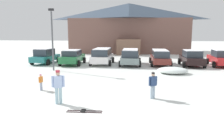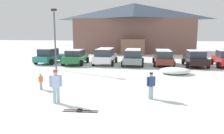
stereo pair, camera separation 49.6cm
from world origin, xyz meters
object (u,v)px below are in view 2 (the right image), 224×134
Objects in this scene: parked_maroon_van at (163,57)px; skier_teen_in_navy_coat at (151,84)px; skier_child_in_orange_jacket at (41,81)px; parked_teal_hatchback at (49,56)px; lamp_post at (55,36)px; parked_grey_wagon at (133,57)px; parked_green_coupe at (76,57)px; plowed_snow_pile at (175,71)px; skier_adult_in_blue_parka at (56,85)px; pair_of_skis at (80,111)px; parked_white_suv at (105,56)px; parked_black_sedan at (195,58)px; ski_lodge at (134,27)px.

parked_maroon_van reaches higher than skier_teen_in_navy_coat.
parked_teal_hatchback is at bearing 111.16° from skier_child_in_orange_jacket.
parked_maroon_van is 0.84× the size of lamp_post.
skier_teen_in_navy_coat is at bearing -83.45° from parked_grey_wagon.
skier_child_in_orange_jacket is (1.04, -10.58, -0.25)m from parked_green_coupe.
parked_maroon_van is at bearing 95.89° from plowed_snow_pile.
parked_teal_hatchback is 12.59m from parked_maroon_van.
skier_adult_in_blue_parka reaches higher than parked_green_coupe.
lamp_post reaches higher than parked_green_coupe.
skier_child_in_orange_jacket is at bearing -68.84° from parked_teal_hatchback.
pair_of_skis is (4.41, -13.86, -0.79)m from parked_green_coupe.
parked_grey_wagon is at bearing -1.36° from parked_teal_hatchback.
parked_grey_wagon is at bearing -5.91° from parked_white_suv.
parked_green_coupe is 12.53m from parked_black_sedan.
parked_grey_wagon is 13.50m from skier_adult_in_blue_parka.
pair_of_skis is (-3.17, -2.27, -0.77)m from skier_teen_in_navy_coat.
parked_black_sedan is (9.35, -0.35, -0.09)m from parked_white_suv.
skier_adult_in_blue_parka is (-2.72, -29.46, -3.34)m from ski_lodge.
skier_teen_in_navy_coat is 0.55× the size of plowed_snow_pile.
parked_black_sedan is (6.30, -0.04, -0.07)m from parked_grey_wagon.
ski_lodge reaches higher than parked_white_suv.
parked_teal_hatchback reaches higher than parked_maroon_van.
parked_white_suv is at bearing 94.92° from pair_of_skis.
parked_green_coupe is 10.77m from plowed_snow_pile.
plowed_snow_pile is at bearing -50.65° from parked_grey_wagon.
parked_teal_hatchback is (-8.88, -16.14, -3.44)m from ski_lodge.
lamp_post reaches higher than pair_of_skis.
ski_lodge reaches higher than parked_black_sedan.
parked_grey_wagon is 3.17m from parked_maroon_van.
parked_green_coupe is 0.91× the size of parked_maroon_van.
parked_white_suv reaches higher than parked_black_sedan.
lamp_post reaches higher than parked_white_suv.
parked_teal_hatchback reaches higher than pair_of_skis.
ski_lodge reaches higher than parked_grey_wagon.
lamp_post is at bearing 111.83° from skier_adult_in_blue_parka.
skier_child_in_orange_jacket is (-8.34, -11.13, -0.32)m from parked_maroon_van.
lamp_post is at bearing -163.49° from parked_black_sedan.
parked_black_sedan is (12.53, 0.14, 0.02)m from parked_green_coupe.
parked_black_sedan is 16.20m from pair_of_skis.
parked_black_sedan is at bearing 43.00° from skier_child_in_orange_jacket.
lamp_post reaches higher than plowed_snow_pile.
parked_grey_wagon reaches higher than parked_maroon_van.
parked_white_suv is 12.86m from skier_teen_in_navy_coat.
skier_child_in_orange_jacket is at bearing -99.70° from ski_lodge.
parked_black_sedan is at bearing 58.90° from plowed_snow_pile.
ski_lodge is 27.76m from skier_child_in_orange_jacket.
parked_teal_hatchback reaches higher than parked_black_sedan.
skier_child_in_orange_jacket is 3.05m from skier_adult_in_blue_parka.
pair_of_skis is (-1.81, -14.04, -0.89)m from parked_grey_wagon.
parked_green_coupe is (-5.67, -16.54, -3.47)m from ski_lodge.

